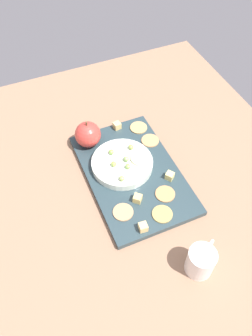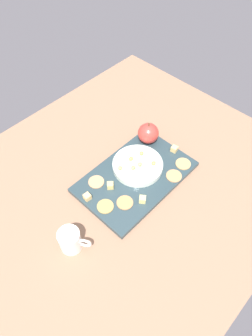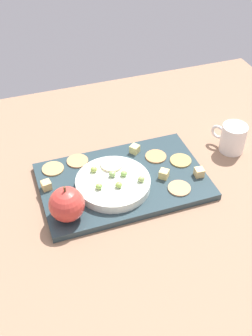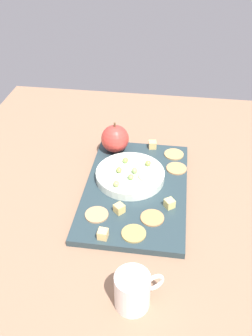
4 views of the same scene
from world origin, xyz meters
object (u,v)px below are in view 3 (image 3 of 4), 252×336
serving_dish (112,182)px  cup (233,138)px  cheese_cube_1 (46,185)px  cracker_3 (77,161)px  cracker_2 (179,188)px  grape_5 (141,179)px  cheese_cube_2 (164,174)px  grape_3 (112,174)px  grape_0 (99,186)px  grape_1 (119,185)px  grape_4 (94,169)px  grape_2 (124,174)px  cheese_cube_3 (135,149)px  platter (123,181)px  apple_slice_0 (112,165)px  cracker_1 (156,156)px  cracker_4 (181,161)px  cheese_cube_0 (199,172)px  cracker_0 (53,169)px  apple_whole (67,204)px

serving_dish → cup: size_ratio=1.96×
cheese_cube_1 → cracker_3: bearing=38.0°
cracker_2 → grape_5: (-8.35, 3.17, 2.65)cm
cheese_cube_1 → grape_5: bearing=-18.7°
cheese_cube_2 → grape_3: 12.57cm
cheese_cube_1 → grape_0: (10.97, -6.21, 1.82)cm
serving_dish → cup: cup is taller
cracker_2 → grape_1: grape_1 is taller
cheese_cube_2 → grape_4: (-15.89, 5.07, 1.81)cm
cracker_2 → grape_2: bearing=151.2°
grape_2 → grape_3: bearing=166.8°
cheese_cube_3 → grape_3: (-8.95, -9.29, 1.83)cm
platter → apple_slice_0: 4.86cm
cracker_1 → grape_2: bearing=-149.6°
cracker_4 → grape_1: size_ratio=3.30×
grape_3 → cracker_3: bearing=119.4°
cheese_cube_3 → cracker_4: bearing=-36.4°
cracker_2 → serving_dish: bearing=156.6°
cracker_3 → apple_slice_0: 9.90cm
grape_3 → grape_5: (5.77, -3.75, -0.02)cm
cheese_cube_0 → cracker_2: size_ratio=0.39×
cheese_cube_0 → grape_5: 14.86cm
cracker_1 → cup: (20.79, -1.75, 1.97)cm
cracker_0 → platter: bearing=-30.1°
cheese_cube_0 → cracker_2: cheese_cube_0 is taller
cheese_cube_3 → grape_3: 13.03cm
serving_dish → cracker_0: serving_dish is taller
cheese_cube_1 → cracker_4: size_ratio=0.39×
cracker_2 → apple_whole: bearing=-179.8°
serving_dish → cheese_cube_0: same height
serving_dish → apple_slice_0: 4.89cm
cracker_2 → grape_4: size_ratio=3.30×
grape_2 → cup: bearing=8.2°
platter → grape_2: grape_2 is taller
cup → cheese_cube_1: bearing=-179.3°
platter → cracker_4: (15.77, 1.43, 1.02)cm
grape_1 → cup: 34.78cm
cheese_cube_3 → grape_3: bearing=-133.9°
cheese_cube_1 → apple_whole: bearing=-75.1°
grape_2 → cheese_cube_3: bearing=57.4°
platter → cracker_1: bearing=25.4°
grape_0 → grape_2: size_ratio=1.00×
grape_3 → cracker_4: bearing=6.5°
cheese_cube_2 → cracker_4: (6.37, 4.14, -0.84)cm
serving_dish → cracker_0: (-12.12, 10.27, -0.88)cm
serving_dish → cheese_cube_2: 12.57cm
grape_2 → cup: cup is taller
cheese_cube_2 → cracker_3: (-18.18, 12.48, -0.84)cm
serving_dish → cheese_cube_3: bearing=47.5°
grape_0 → grape_1: same height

